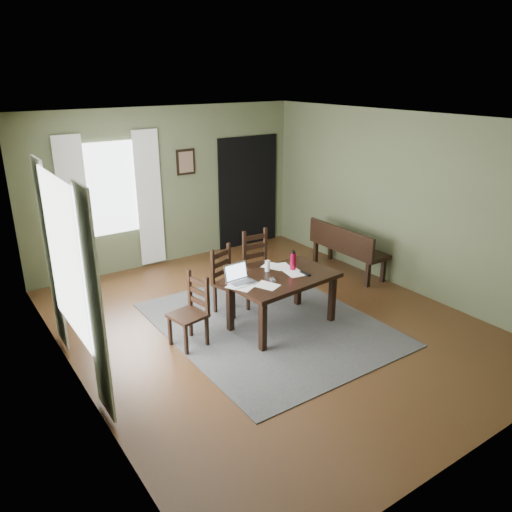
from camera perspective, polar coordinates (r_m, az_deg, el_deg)
ground at (r=6.85m, az=1.43°, el=-7.83°), size 5.00×6.00×0.01m
room_shell at (r=6.21m, az=1.58°, el=7.03°), size 5.02×6.02×2.71m
rug at (r=6.85m, az=1.43°, el=-7.75°), size 2.60×3.20×0.01m
dining_table at (r=6.55m, az=3.05°, el=-3.03°), size 1.49×0.97×0.71m
chair_end at (r=6.23m, az=-7.46°, el=-6.35°), size 0.47×0.47×0.91m
chair_back_left at (r=7.03m, az=-3.15°, el=-2.87°), size 0.52×0.52×0.94m
chair_back_right at (r=7.54m, az=0.43°, el=-0.98°), size 0.46×0.46×0.99m
bench at (r=8.48m, az=10.22°, el=1.21°), size 0.47×1.47×0.83m
laptop at (r=6.31m, az=-1.95°, el=-2.49°), size 0.36×0.29×0.23m
computer_mouse at (r=6.36m, az=1.91°, el=-2.76°), size 0.08×0.10×0.03m
tv_remote at (r=6.60m, az=5.64°, el=-2.00°), size 0.05×0.18×0.02m
drinking_glass at (r=6.65m, az=1.32°, el=-1.15°), size 0.08×0.08×0.15m
water_bottle at (r=6.70m, az=4.25°, el=-0.56°), size 0.08×0.08×0.27m
paper_a at (r=6.21m, az=-1.77°, el=-3.47°), size 0.37×0.40×0.00m
paper_b at (r=6.63m, az=4.41°, el=-1.93°), size 0.26×0.32×0.00m
paper_c at (r=6.84m, az=2.06°, el=-1.17°), size 0.34×0.37×0.00m
paper_d at (r=6.84m, az=3.02°, el=-1.20°), size 0.27×0.31×0.00m
paper_e at (r=6.23m, az=1.28°, el=-3.39°), size 0.31×0.35×0.00m
window_left at (r=5.49m, az=-21.12°, el=-0.02°), size 0.01×1.30×1.70m
window_back at (r=8.45m, az=-16.19°, el=7.39°), size 1.00×0.01×1.50m
curtain_left_near at (r=4.85m, az=-17.98°, el=-5.52°), size 0.03×0.48×2.30m
curtain_left_far at (r=6.34m, az=-22.43°, el=0.05°), size 0.03×0.48×2.30m
curtain_back_left at (r=8.31m, az=-19.99°, el=4.98°), size 0.44×0.03×2.30m
curtain_back_right at (r=8.68m, az=-12.09°, el=6.39°), size 0.44×0.03×2.30m
framed_picture at (r=8.89m, az=-8.03°, el=10.59°), size 0.34×0.03×0.44m
doorway_back at (r=9.67m, az=-0.90°, el=7.34°), size 1.30×0.03×2.10m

